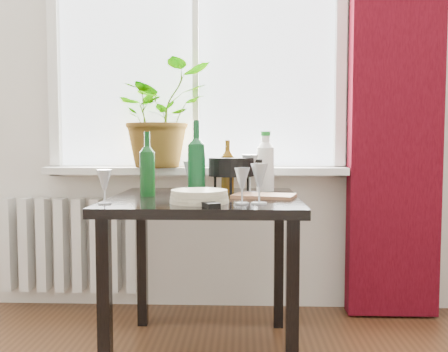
{
  "coord_description": "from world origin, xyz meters",
  "views": [
    {
      "loc": [
        0.28,
        -0.7,
        0.99
      ],
      "look_at": [
        0.19,
        1.55,
        0.84
      ],
      "focal_mm": 40.0,
      "sensor_mm": 36.0,
      "label": 1
    }
  ],
  "objects_px": {
    "wine_bottle_right": "(197,157)",
    "wineglass_back_center": "(250,173)",
    "cleaning_bottle": "(265,160)",
    "wineglass_front_right": "(242,185)",
    "wine_bottle_left": "(147,164)",
    "wineglass_front_left": "(104,186)",
    "potted_plant": "(160,115)",
    "wineglass_back_left": "(189,175)",
    "tv_remote": "(206,204)",
    "bottle_amber": "(228,166)",
    "cutting_board": "(264,196)",
    "radiator": "(70,245)",
    "fondue_pot": "(231,175)",
    "plate_stack": "(199,196)",
    "table": "(205,217)",
    "wineglass_far_right": "(259,183)"
  },
  "relations": [
    {
      "from": "wine_bottle_right",
      "to": "wineglass_back_center",
      "type": "bearing_deg",
      "value": 23.17
    },
    {
      "from": "cleaning_bottle",
      "to": "wineglass_front_right",
      "type": "xyz_separation_m",
      "value": [
        -0.12,
        -0.54,
        -0.08
      ]
    },
    {
      "from": "wine_bottle_left",
      "to": "wineglass_front_left",
      "type": "distance_m",
      "value": 0.34
    },
    {
      "from": "wineglass_back_center",
      "to": "potted_plant",
      "type": "bearing_deg",
      "value": 143.38
    },
    {
      "from": "wine_bottle_left",
      "to": "wineglass_back_center",
      "type": "distance_m",
      "value": 0.5
    },
    {
      "from": "cleaning_bottle",
      "to": "wineglass_back_left",
      "type": "bearing_deg",
      "value": 175.11
    },
    {
      "from": "tv_remote",
      "to": "wine_bottle_left",
      "type": "bearing_deg",
      "value": 105.49
    },
    {
      "from": "potted_plant",
      "to": "bottle_amber",
      "type": "distance_m",
      "value": 0.59
    },
    {
      "from": "cutting_board",
      "to": "wineglass_front_right",
      "type": "bearing_deg",
      "value": -112.46
    },
    {
      "from": "cutting_board",
      "to": "wineglass_front_left",
      "type": "bearing_deg",
      "value": -158.25
    },
    {
      "from": "radiator",
      "to": "cutting_board",
      "type": "height_order",
      "value": "cutting_board"
    },
    {
      "from": "wineglass_back_center",
      "to": "wineglass_back_left",
      "type": "height_order",
      "value": "wineglass_back_center"
    },
    {
      "from": "wineglass_back_left",
      "to": "bottle_amber",
      "type": "bearing_deg",
      "value": -27.42
    },
    {
      "from": "wineglass_back_center",
      "to": "cutting_board",
      "type": "distance_m",
      "value": 0.23
    },
    {
      "from": "bottle_amber",
      "to": "wineglass_back_center",
      "type": "relative_size",
      "value": 1.35
    },
    {
      "from": "cleaning_bottle",
      "to": "wineglass_back_left",
      "type": "xyz_separation_m",
      "value": [
        -0.39,
        0.03,
        -0.08
      ]
    },
    {
      "from": "potted_plant",
      "to": "wine_bottle_left",
      "type": "relative_size",
      "value": 1.97
    },
    {
      "from": "wine_bottle_left",
      "to": "wineglass_back_left",
      "type": "xyz_separation_m",
      "value": [
        0.16,
        0.29,
        -0.07
      ]
    },
    {
      "from": "radiator",
      "to": "wine_bottle_left",
      "type": "bearing_deg",
      "value": -45.87
    },
    {
      "from": "wine_bottle_right",
      "to": "cutting_board",
      "type": "height_order",
      "value": "wine_bottle_right"
    },
    {
      "from": "tv_remote",
      "to": "wineglass_back_left",
      "type": "bearing_deg",
      "value": 76.88
    },
    {
      "from": "wineglass_front_left",
      "to": "fondue_pot",
      "type": "relative_size",
      "value": 0.55
    },
    {
      "from": "potted_plant",
      "to": "wine_bottle_right",
      "type": "height_order",
      "value": "potted_plant"
    },
    {
      "from": "plate_stack",
      "to": "fondue_pot",
      "type": "xyz_separation_m",
      "value": [
        0.12,
        0.4,
        0.06
      ]
    },
    {
      "from": "wine_bottle_left",
      "to": "fondue_pot",
      "type": "height_order",
      "value": "wine_bottle_left"
    },
    {
      "from": "radiator",
      "to": "table",
      "type": "height_order",
      "value": "table"
    },
    {
      "from": "radiator",
      "to": "bottle_amber",
      "type": "height_order",
      "value": "bottle_amber"
    },
    {
      "from": "cleaning_bottle",
      "to": "wine_bottle_right",
      "type": "bearing_deg",
      "value": -147.83
    },
    {
      "from": "potted_plant",
      "to": "wineglass_front_left",
      "type": "height_order",
      "value": "potted_plant"
    },
    {
      "from": "tv_remote",
      "to": "cutting_board",
      "type": "xyz_separation_m",
      "value": [
        0.24,
        0.3,
        -0.0
      ]
    },
    {
      "from": "wineglass_front_left",
      "to": "fondue_pot",
      "type": "xyz_separation_m",
      "value": [
        0.5,
        0.45,
        0.02
      ]
    },
    {
      "from": "wineglass_far_right",
      "to": "tv_remote",
      "type": "bearing_deg",
      "value": -161.26
    },
    {
      "from": "fondue_pot",
      "to": "wine_bottle_right",
      "type": "bearing_deg",
      "value": -142.78
    },
    {
      "from": "wineglass_front_left",
      "to": "table",
      "type": "bearing_deg",
      "value": 35.9
    },
    {
      "from": "wineglass_front_right",
      "to": "wineglass_back_left",
      "type": "xyz_separation_m",
      "value": [
        -0.28,
        0.57,
        0.0
      ]
    },
    {
      "from": "wineglass_front_left",
      "to": "cutting_board",
      "type": "xyz_separation_m",
      "value": [
        0.65,
        0.26,
        -0.06
      ]
    },
    {
      "from": "cleaning_bottle",
      "to": "table",
      "type": "bearing_deg",
      "value": -135.37
    },
    {
      "from": "wineglass_front_right",
      "to": "wineglass_back_left",
      "type": "height_order",
      "value": "wineglass_back_left"
    },
    {
      "from": "wineglass_back_center",
      "to": "cutting_board",
      "type": "height_order",
      "value": "wineglass_back_center"
    },
    {
      "from": "wineglass_front_right",
      "to": "plate_stack",
      "type": "relative_size",
      "value": 0.61
    },
    {
      "from": "wineglass_back_center",
      "to": "fondue_pot",
      "type": "distance_m",
      "value": 0.09
    },
    {
      "from": "fondue_pot",
      "to": "tv_remote",
      "type": "height_order",
      "value": "fondue_pot"
    },
    {
      "from": "fondue_pot",
      "to": "cutting_board",
      "type": "relative_size",
      "value": 0.95
    },
    {
      "from": "table",
      "to": "wine_bottle_left",
      "type": "bearing_deg",
      "value": 173.76
    },
    {
      "from": "table",
      "to": "plate_stack",
      "type": "height_order",
      "value": "plate_stack"
    },
    {
      "from": "tv_remote",
      "to": "wineglass_front_right",
      "type": "bearing_deg",
      "value": -0.82
    },
    {
      "from": "cleaning_bottle",
      "to": "wineglass_front_right",
      "type": "bearing_deg",
      "value": -102.22
    },
    {
      "from": "wineglass_front_right",
      "to": "wineglass_front_left",
      "type": "bearing_deg",
      "value": -177.76
    },
    {
      "from": "radiator",
      "to": "wineglass_far_right",
      "type": "relative_size",
      "value": 4.74
    },
    {
      "from": "radiator",
      "to": "wineglass_front_right",
      "type": "bearing_deg",
      "value": -40.93
    }
  ]
}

